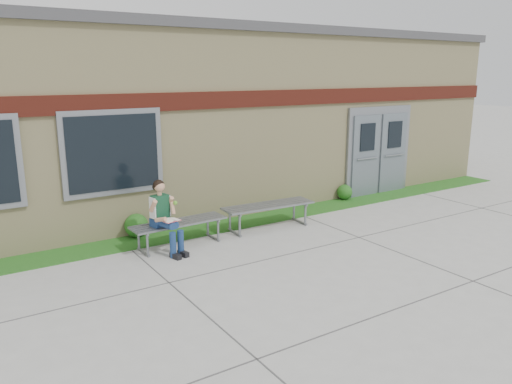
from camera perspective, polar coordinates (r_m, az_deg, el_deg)
ground at (r=9.04m, az=9.32°, el=-7.12°), size 80.00×80.00×0.00m
grass_strip at (r=10.99m, az=0.24°, el=-3.11°), size 16.00×0.80×0.02m
school_building at (r=13.54m, az=-7.68°, el=8.95°), size 16.20×6.22×4.20m
bench_left at (r=9.38m, az=-8.78°, el=-3.99°), size 1.82×0.58×0.47m
bench_right at (r=10.30m, az=1.41°, el=-2.05°), size 1.98×0.66×0.51m
girl at (r=8.98m, az=-10.39°, el=-2.60°), size 0.50×0.80×1.32m
shrub_mid at (r=10.01m, az=-13.51°, el=-3.73°), size 0.46×0.46×0.46m
shrub_east at (r=12.78m, az=10.10°, el=-0.00°), size 0.38×0.38×0.38m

